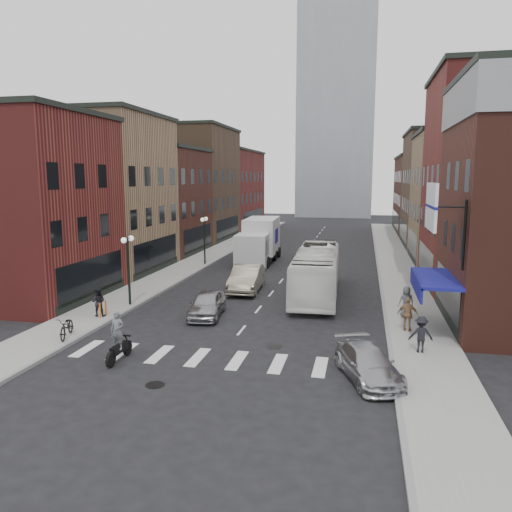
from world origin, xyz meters
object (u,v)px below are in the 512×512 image
(curb_car, at_px, (368,364))
(ped_right_b, at_px, (408,314))
(box_truck, at_px, (259,241))
(sedan_left_near, at_px, (207,304))
(billboard_sign, at_px, (433,208))
(parked_bicycle, at_px, (67,327))
(motorcycle_rider, at_px, (118,338))
(ped_right_c, at_px, (406,302))
(transit_bus, at_px, (317,272))
(streetlamp_near, at_px, (128,257))
(ped_left_solo, at_px, (98,302))
(ped_right_a, at_px, (421,334))
(sedan_left_far, at_px, (247,278))
(streetlamp_far, at_px, (204,232))
(bike_rack, at_px, (103,309))

(curb_car, distance_m, ped_right_b, 6.28)
(box_truck, distance_m, sedan_left_near, 17.72)
(billboard_sign, bearing_deg, parked_bicycle, -170.67)
(parked_bicycle, height_order, ped_right_b, ped_right_b)
(motorcycle_rider, relative_size, ped_right_c, 1.28)
(transit_bus, xyz_separation_m, curb_car, (3.12, -12.83, -0.94))
(billboard_sign, bearing_deg, streetlamp_near, 167.65)
(box_truck, bearing_deg, ped_left_solo, -106.90)
(curb_car, distance_m, ped_left_solo, 14.86)
(curb_car, bearing_deg, parked_bicycle, 152.70)
(streetlamp_near, xyz_separation_m, ped_right_c, (15.43, 0.70, -1.94))
(parked_bicycle, bearing_deg, ped_right_c, 6.42)
(streetlamp_near, height_order, parked_bicycle, streetlamp_near)
(streetlamp_near, bearing_deg, box_truck, 75.99)
(streetlamp_near, bearing_deg, ped_right_a, -17.07)
(sedan_left_far, bearing_deg, streetlamp_near, -139.33)
(streetlamp_far, height_order, ped_right_c, streetlamp_far)
(ped_right_b, distance_m, ped_right_c, 2.56)
(motorcycle_rider, distance_m, ped_right_c, 14.83)
(parked_bicycle, xyz_separation_m, ped_right_b, (15.41, 4.29, 0.33))
(billboard_sign, height_order, sedan_left_far, billboard_sign)
(motorcycle_rider, distance_m, sedan_left_near, 7.26)
(transit_bus, height_order, ped_left_solo, transit_bus)
(box_truck, bearing_deg, streetlamp_far, -150.75)
(streetlamp_near, relative_size, ped_right_c, 2.51)
(billboard_sign, relative_size, streetlamp_far, 0.90)
(ped_right_a, bearing_deg, transit_bus, -67.31)
(transit_bus, height_order, parked_bicycle, transit_bus)
(motorcycle_rider, xyz_separation_m, ped_left_solo, (-3.98, 5.46, -0.06))
(ped_right_b, bearing_deg, sedan_left_near, 9.40)
(ped_right_b, height_order, ped_right_c, ped_right_b)
(streetlamp_near, height_order, sedan_left_near, streetlamp_near)
(sedan_left_far, xyz_separation_m, parked_bicycle, (-5.77, -11.60, -0.20))
(streetlamp_near, distance_m, ped_right_c, 15.57)
(streetlamp_far, relative_size, bike_rack, 5.14)
(box_truck, relative_size, ped_right_c, 5.43)
(streetlamp_near, relative_size, ped_right_a, 2.66)
(streetlamp_far, xyz_separation_m, box_truck, (4.16, 2.66, -1.03))
(motorcycle_rider, bearing_deg, curb_car, 2.49)
(motorcycle_rider, bearing_deg, streetlamp_far, 99.96)
(streetlamp_near, distance_m, ped_left_solo, 3.34)
(bike_rack, bearing_deg, parked_bicycle, -88.34)
(billboard_sign, xyz_separation_m, streetlamp_far, (-15.99, 17.50, -3.22))
(streetlamp_near, height_order, streetlamp_far, same)
(motorcycle_rider, xyz_separation_m, parked_bicycle, (-3.59, 1.95, -0.34))
(curb_car, bearing_deg, sedan_left_near, 120.77)
(streetlamp_far, height_order, box_truck, streetlamp_far)
(sedan_left_near, bearing_deg, ped_right_a, -26.33)
(bike_rack, distance_m, ped_left_solo, 0.47)
(bike_rack, height_order, curb_car, curb_car)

